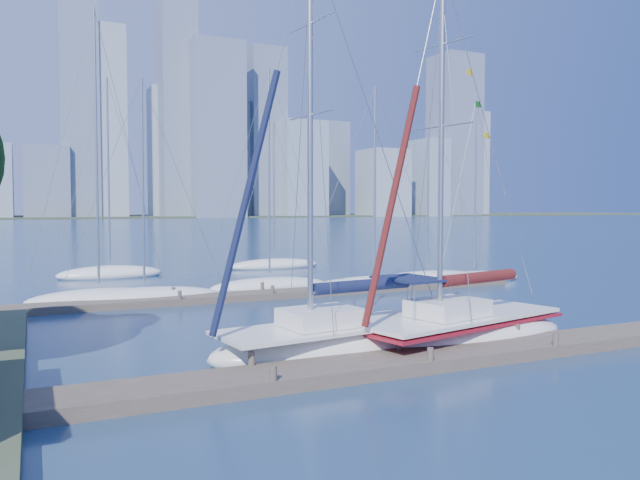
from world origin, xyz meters
name	(u,v)px	position (x,y,z in m)	size (l,w,h in m)	color
ground	(414,367)	(0.00, 0.00, 0.00)	(700.00, 700.00, 0.00)	navy
near_dock	(414,361)	(0.00, 0.00, 0.20)	(26.00, 2.00, 0.40)	#483E35
far_dock	(284,294)	(2.00, 16.00, 0.18)	(30.00, 1.80, 0.36)	#483E35
far_shore	(55,217)	(0.00, 320.00, 0.00)	(800.00, 100.00, 1.50)	#38472D
sailboat_navy	(337,324)	(-1.48, 2.42, 1.08)	(9.24, 4.04, 14.24)	white
sailboat_maroon	(459,317)	(3.30, 2.04, 1.02)	(9.66, 4.99, 13.95)	white
bg_boat_0	(99,298)	(-7.61, 17.78, 0.30)	(7.58, 4.30, 15.49)	white
bg_boat_1	(145,297)	(-5.39, 17.36, 0.26)	(8.36, 3.77, 12.06)	white
bg_boat_2	(270,285)	(2.27, 19.07, 0.27)	(7.78, 4.79, 13.62)	white
bg_boat_3	(374,285)	(8.23, 16.80, 0.26)	(9.25, 4.45, 12.64)	white
bg_boat_4	(427,278)	(13.45, 18.71, 0.24)	(8.36, 5.34, 11.69)	white
bg_boat_5	(474,278)	(16.21, 17.24, 0.25)	(7.59, 4.09, 12.58)	white
bg_boat_6	(110,273)	(-5.71, 30.16, 0.31)	(7.46, 3.20, 14.51)	white
bg_boat_7	(274,265)	(7.35, 31.76, 0.26)	(8.07, 3.95, 12.38)	white
skyline	(110,139)	(23.63, 290.20, 36.67)	(502.91, 51.31, 116.11)	#8696AD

